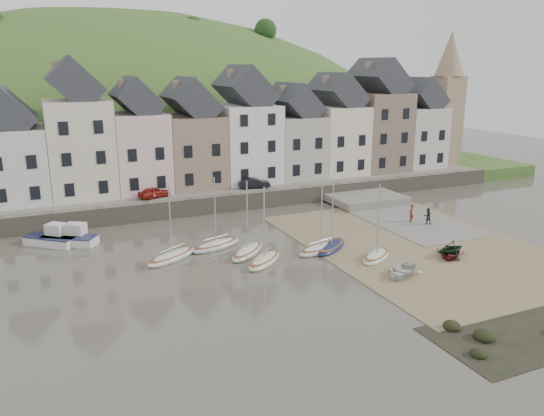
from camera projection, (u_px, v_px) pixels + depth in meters
name	position (u px, v px, depth m)	size (l,w,h in m)	color
ground	(303.00, 264.00, 41.04)	(160.00, 160.00, 0.00)	#464037
quay_land	(191.00, 177.00, 69.07)	(90.00, 30.00, 1.50)	#385923
quay_street	(219.00, 190.00, 58.72)	(70.00, 7.00, 0.10)	slate
seawall	(230.00, 203.00, 55.80)	(70.00, 1.20, 1.80)	slate
beach	(417.00, 244.00, 45.35)	(18.00, 26.00, 0.06)	#7E6C4C
slipway	(398.00, 216.00, 53.98)	(8.00, 18.00, 0.12)	slate
hillside	(127.00, 252.00, 96.67)	(134.40, 84.00, 84.00)	#385923
townhouse_terrace	(223.00, 133.00, 61.00)	(61.05, 8.00, 13.93)	white
church_spire	(447.00, 94.00, 72.92)	(4.00, 4.00, 18.00)	#997F60
sailboat_0	(172.00, 256.00, 41.84)	(5.11, 3.97, 6.32)	silver
sailboat_1	(216.00, 245.00, 44.49)	(4.99, 3.05, 6.32)	silver
sailboat_2	(264.00, 260.00, 41.03)	(4.42, 4.10, 6.32)	beige
sailboat_3	(248.00, 251.00, 43.02)	(4.54, 4.49, 6.32)	silver
sailboat_4	(321.00, 249.00, 43.61)	(4.92, 2.77, 6.32)	silver
sailboat_5	(331.00, 246.00, 44.17)	(4.64, 4.16, 6.32)	#151D43
sailboat_6	(376.00, 256.00, 41.87)	(4.09, 3.48, 6.32)	silver
motorboat_0	(71.00, 237.00, 45.44)	(4.86, 3.99, 1.70)	silver
motorboat_2	(52.00, 238.00, 45.35)	(4.52, 4.25, 1.70)	silver
rowboat_white	(401.00, 271.00, 38.45)	(2.39, 3.35, 0.69)	silver
rowboat_green	(451.00, 248.00, 42.22)	(2.23, 2.58, 1.36)	black
rowboat_red	(450.00, 253.00, 42.26)	(2.24, 3.13, 0.65)	maroon
person_red	(411.00, 213.00, 51.43)	(0.64, 0.42, 1.75)	maroon
person_dark	(427.00, 216.00, 50.74)	(0.77, 0.60, 1.59)	black
car_left	(154.00, 192.00, 54.78)	(1.35, 3.35, 1.14)	maroon
car_right	(254.00, 183.00, 59.17)	(1.24, 3.54, 1.17)	black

